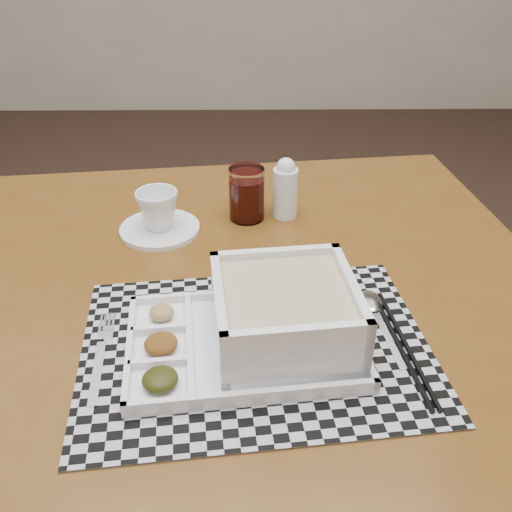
# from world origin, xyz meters

# --- Properties ---
(floor) EXTENTS (5.00, 5.00, 0.00)m
(floor) POSITION_xyz_m (0.00, 0.00, 0.00)
(floor) COLOR #301F18
(floor) RESTS_ON ground
(dining_table) EXTENTS (1.17, 1.17, 0.79)m
(dining_table) POSITION_xyz_m (0.43, -0.87, 0.71)
(dining_table) COLOR #5A3210
(dining_table) RESTS_ON ground
(placemat) EXTENTS (0.52, 0.41, 0.00)m
(placemat) POSITION_xyz_m (0.45, -0.98, 0.80)
(placemat) COLOR #B4B4BD
(placemat) RESTS_ON dining_table
(serving_tray) EXTENTS (0.34, 0.26, 0.10)m
(serving_tray) POSITION_xyz_m (0.48, -0.97, 0.84)
(serving_tray) COLOR white
(serving_tray) RESTS_ON placemat
(fork) EXTENTS (0.04, 0.19, 0.00)m
(fork) POSITION_xyz_m (0.24, -0.99, 0.80)
(fork) COLOR silver
(fork) RESTS_ON placemat
(spoon) EXTENTS (0.04, 0.18, 0.01)m
(spoon) POSITION_xyz_m (0.63, -0.89, 0.80)
(spoon) COLOR silver
(spoon) RESTS_ON placemat
(chopsticks) EXTENTS (0.04, 0.24, 0.01)m
(chopsticks) POSITION_xyz_m (0.66, -0.98, 0.80)
(chopsticks) COLOR black
(chopsticks) RESTS_ON placemat
(saucer) EXTENTS (0.15, 0.15, 0.01)m
(saucer) POSITION_xyz_m (0.27, -0.65, 0.80)
(saucer) COLOR white
(saucer) RESTS_ON dining_table
(cup) EXTENTS (0.08, 0.08, 0.07)m
(cup) POSITION_xyz_m (0.27, -0.65, 0.84)
(cup) COLOR white
(cup) RESTS_ON saucer
(juice_glass) EXTENTS (0.07, 0.07, 0.10)m
(juice_glass) POSITION_xyz_m (0.44, -0.60, 0.84)
(juice_glass) COLOR white
(juice_glass) RESTS_ON dining_table
(creamer_bottle) EXTENTS (0.05, 0.05, 0.12)m
(creamer_bottle) POSITION_xyz_m (0.51, -0.59, 0.85)
(creamer_bottle) COLOR white
(creamer_bottle) RESTS_ON dining_table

